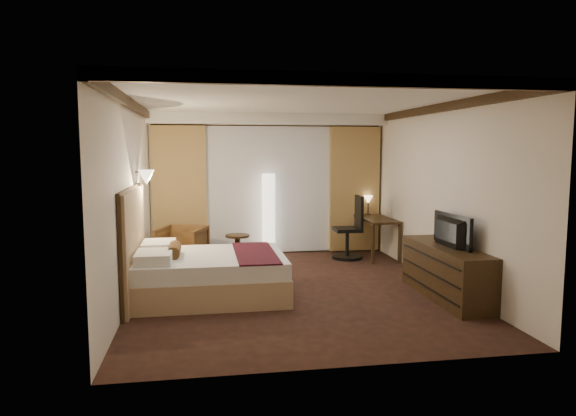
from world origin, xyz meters
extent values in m
cube|color=black|center=(0.00, 0.00, 0.00)|extent=(4.50, 5.50, 0.01)
cube|color=white|center=(0.00, 0.00, 2.70)|extent=(4.50, 5.50, 0.01)
cube|color=silver|center=(0.00, 2.75, 1.35)|extent=(4.50, 0.02, 2.70)
cube|color=silver|center=(-2.25, 0.00, 1.35)|extent=(0.02, 5.50, 2.70)
cube|color=silver|center=(2.25, 0.00, 1.35)|extent=(0.02, 5.50, 2.70)
cube|color=white|center=(0.00, 2.50, 2.60)|extent=(4.50, 0.50, 0.20)
cube|color=silver|center=(0.00, 2.67, 1.25)|extent=(2.48, 0.04, 2.45)
cube|color=#AA794E|center=(-1.70, 2.61, 1.25)|extent=(1.00, 0.14, 2.45)
cube|color=#AA794E|center=(1.70, 2.61, 1.25)|extent=(1.00, 0.14, 2.45)
imported|color=#4A3016|center=(-1.65, 1.79, 0.39)|extent=(0.95, 0.92, 0.77)
imported|color=black|center=(1.97, -0.77, 1.00)|extent=(0.58, 0.98, 0.13)
camera|label=1|loc=(-1.26, -7.20, 2.02)|focal=32.00mm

